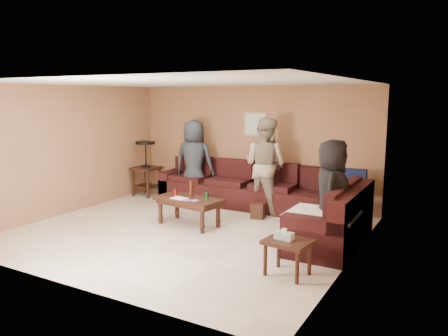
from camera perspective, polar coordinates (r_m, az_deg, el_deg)
name	(u,v)px	position (r m, az deg, el deg)	size (l,w,h in m)	color
room	(186,134)	(7.23, -5.05, 4.40)	(5.60, 5.50, 2.50)	beige
sectional_sofa	(267,200)	(8.37, 5.62, -4.22)	(4.65, 2.90, 0.97)	black
coffee_table	(189,202)	(7.80, -4.64, -4.46)	(1.27, 0.76, 0.78)	#331911
end_table_left	(146,167)	(10.26, -10.14, 0.08)	(0.57, 0.57, 1.26)	#331911
side_table_right	(287,245)	(5.72, 8.26, -9.90)	(0.62, 0.53, 0.61)	#331911
waste_bin	(258,211)	(8.31, 4.46, -5.58)	(0.24, 0.24, 0.29)	#331911
wall_art	(255,124)	(9.33, 4.12, 5.73)	(0.52, 0.04, 0.52)	tan
person_left	(194,161)	(9.50, -3.93, 0.91)	(0.87, 0.57, 1.79)	#282F38
person_middle	(265,165)	(8.63, 5.40, 0.39)	(0.92, 0.72, 1.89)	tan
person_right	(332,194)	(6.77, 13.86, -3.32)	(0.81, 0.53, 1.66)	black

